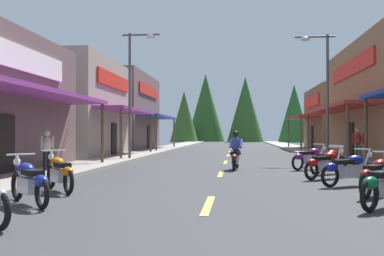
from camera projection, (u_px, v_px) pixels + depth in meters
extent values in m
cube|color=#38383A|center=(228.00, 156.00, 28.54)|extent=(9.63, 86.66, 0.10)
cube|color=gray|center=(137.00, 154.00, 29.16)|extent=(2.44, 86.66, 0.12)
cube|color=#9E9991|center=(323.00, 155.00, 27.92)|extent=(2.44, 86.66, 0.12)
cube|color=#E0C64C|center=(208.00, 205.00, 8.98)|extent=(0.16, 2.40, 0.01)
cube|color=#E0C64C|center=(221.00, 174.00, 15.88)|extent=(0.16, 2.40, 0.01)
cube|color=#E0C64C|center=(225.00, 162.00, 22.12)|extent=(0.16, 2.40, 0.01)
cube|color=#E0C64C|center=(228.00, 155.00, 28.91)|extent=(0.16, 2.40, 0.01)
cube|color=#E0C64C|center=(230.00, 152.00, 34.79)|extent=(0.16, 2.40, 0.01)
cube|color=#E0C64C|center=(231.00, 149.00, 41.08)|extent=(0.16, 2.40, 0.01)
cube|color=#E0C64C|center=(232.00, 147.00, 46.31)|extent=(0.16, 2.40, 0.01)
cube|color=#E0C64C|center=(232.00, 145.00, 53.18)|extent=(0.16, 2.40, 0.01)
cube|color=#E0C64C|center=(233.00, 144.00, 58.61)|extent=(0.16, 2.40, 0.01)
cube|color=#E0C64C|center=(233.00, 143.00, 64.42)|extent=(0.16, 2.40, 0.01)
cube|color=#8C338C|center=(30.00, 91.00, 14.81)|extent=(1.80, 11.87, 0.16)
cylinder|color=brown|center=(102.00, 134.00, 20.42)|extent=(0.14, 0.14, 2.82)
cube|color=white|center=(7.00, 53.00, 14.91)|extent=(0.10, 9.23, 0.90)
cube|color=black|center=(6.00, 146.00, 14.87)|extent=(0.08, 1.10, 2.10)
cube|color=gray|center=(59.00, 108.00, 28.32)|extent=(7.16, 9.51, 6.14)
cube|color=#8C338C|center=(127.00, 111.00, 27.86)|extent=(1.80, 8.56, 0.16)
cylinder|color=brown|center=(121.00, 134.00, 23.71)|extent=(0.14, 0.14, 2.82)
cylinder|color=brown|center=(151.00, 134.00, 31.83)|extent=(0.14, 0.14, 2.82)
cube|color=red|center=(114.00, 81.00, 27.97)|extent=(0.10, 6.66, 0.90)
cube|color=black|center=(114.00, 140.00, 27.93)|extent=(0.08, 1.10, 2.10)
cube|color=brown|center=(115.00, 112.00, 39.29)|extent=(6.00, 11.09, 6.66)
cube|color=navy|center=(158.00, 117.00, 38.89)|extent=(1.80, 9.98, 0.16)
cylinder|color=brown|center=(156.00, 134.00, 34.04)|extent=(0.14, 0.14, 2.82)
cylinder|color=brown|center=(174.00, 134.00, 43.56)|extent=(0.14, 0.14, 2.82)
cube|color=red|center=(149.00, 91.00, 39.00)|extent=(0.10, 7.76, 0.90)
cube|color=black|center=(149.00, 138.00, 38.96)|extent=(0.08, 1.10, 2.10)
cylinder|color=brown|center=(366.00, 135.00, 17.35)|extent=(0.14, 0.14, 2.82)
cube|color=#B72D28|center=(336.00, 109.00, 25.82)|extent=(1.80, 11.79, 0.16)
cylinder|color=brown|center=(348.00, 134.00, 20.21)|extent=(0.14, 0.14, 2.82)
cylinder|color=brown|center=(308.00, 134.00, 31.54)|extent=(0.14, 0.14, 2.82)
cube|color=red|center=(350.00, 68.00, 25.76)|extent=(0.10, 9.17, 0.90)
cube|color=black|center=(351.00, 140.00, 25.71)|extent=(0.08, 1.10, 2.10)
cube|color=brown|center=(363.00, 119.00, 38.68)|extent=(8.69, 9.96, 5.49)
cube|color=#B72D28|center=(302.00, 117.00, 39.22)|extent=(1.80, 8.97, 0.16)
cylinder|color=brown|center=(301.00, 134.00, 35.01)|extent=(0.14, 0.14, 2.82)
cylinder|color=brown|center=(289.00, 134.00, 43.53)|extent=(0.14, 0.14, 2.82)
cube|color=red|center=(312.00, 102.00, 39.14)|extent=(0.10, 6.97, 0.90)
cube|color=black|center=(312.00, 138.00, 39.11)|extent=(0.08, 1.10, 2.10)
cylinder|color=#474C51|center=(130.00, 97.00, 23.81)|extent=(0.14, 0.14, 6.90)
cylinder|color=#474C51|center=(141.00, 35.00, 23.79)|extent=(2.05, 0.10, 0.10)
ellipsoid|color=silver|center=(151.00, 36.00, 23.73)|extent=(0.50, 0.30, 0.24)
cylinder|color=#474C51|center=(328.00, 98.00, 22.54)|extent=(0.14, 0.14, 6.54)
cylinder|color=#474C51|center=(315.00, 37.00, 22.64)|extent=(2.05, 0.10, 0.10)
ellipsoid|color=silver|center=(305.00, 39.00, 22.70)|extent=(0.50, 0.30, 0.24)
torus|color=black|center=(370.00, 195.00, 8.19)|extent=(0.51, 0.54, 0.64)
cube|color=black|center=(382.00, 174.00, 8.52)|extent=(0.61, 0.63, 0.12)
ellipsoid|color=#0C5933|center=(371.00, 183.00, 8.22)|extent=(0.47, 0.49, 0.24)
torus|color=black|center=(366.00, 185.00, 9.81)|extent=(0.46, 0.57, 0.64)
cube|color=silver|center=(378.00, 179.00, 10.36)|extent=(0.64, 0.73, 0.32)
ellipsoid|color=#A51414|center=(381.00, 165.00, 10.52)|extent=(0.59, 0.64, 0.28)
cube|color=black|center=(374.00, 168.00, 10.18)|extent=(0.58, 0.65, 0.12)
ellipsoid|color=#A51414|center=(367.00, 175.00, 9.85)|extent=(0.45, 0.50, 0.24)
torus|color=black|center=(369.00, 173.00, 12.59)|extent=(0.59, 0.43, 0.64)
torus|color=black|center=(330.00, 176.00, 11.91)|extent=(0.59, 0.43, 0.64)
cube|color=silver|center=(350.00, 172.00, 12.25)|extent=(0.74, 0.61, 0.32)
ellipsoid|color=navy|center=(355.00, 160.00, 12.34)|extent=(0.64, 0.57, 0.28)
cube|color=black|center=(344.00, 162.00, 12.14)|extent=(0.66, 0.56, 0.12)
ellipsoid|color=navy|center=(331.00, 167.00, 11.94)|extent=(0.50, 0.44, 0.24)
cylinder|color=silver|center=(366.00, 162.00, 12.53)|extent=(0.34, 0.25, 0.71)
cylinder|color=silver|center=(363.00, 149.00, 12.48)|extent=(0.36, 0.53, 0.04)
sphere|color=white|center=(370.00, 155.00, 12.61)|extent=(0.16, 0.16, 0.16)
torus|color=black|center=(341.00, 168.00, 14.57)|extent=(0.54, 0.50, 0.64)
torus|color=black|center=(311.00, 170.00, 13.69)|extent=(0.54, 0.50, 0.64)
cube|color=silver|center=(327.00, 167.00, 14.13)|extent=(0.71, 0.67, 0.32)
ellipsoid|color=#A51414|center=(330.00, 156.00, 14.25)|extent=(0.63, 0.61, 0.28)
cube|color=black|center=(322.00, 158.00, 13.99)|extent=(0.63, 0.61, 0.12)
ellipsoid|color=#A51414|center=(312.00, 163.00, 13.72)|extent=(0.49, 0.47, 0.24)
cylinder|color=silver|center=(338.00, 158.00, 14.50)|extent=(0.32, 0.29, 0.71)
cylinder|color=silver|center=(336.00, 147.00, 14.43)|extent=(0.43, 0.47, 0.04)
sphere|color=white|center=(341.00, 152.00, 14.59)|extent=(0.16, 0.16, 0.16)
torus|color=black|center=(341.00, 164.00, 16.25)|extent=(0.53, 0.52, 0.64)
torus|color=black|center=(316.00, 166.00, 15.33)|extent=(0.53, 0.52, 0.64)
cube|color=silver|center=(329.00, 163.00, 15.79)|extent=(0.70, 0.69, 0.32)
ellipsoid|color=#A51414|center=(332.00, 154.00, 15.92)|extent=(0.63, 0.62, 0.28)
cube|color=black|center=(325.00, 155.00, 15.64)|extent=(0.63, 0.62, 0.12)
ellipsoid|color=#A51414|center=(317.00, 160.00, 15.36)|extent=(0.48, 0.48, 0.24)
cylinder|color=silver|center=(339.00, 156.00, 16.18)|extent=(0.31, 0.30, 0.71)
cylinder|color=silver|center=(337.00, 146.00, 16.11)|extent=(0.45, 0.46, 0.04)
sphere|color=white|center=(341.00, 150.00, 16.28)|extent=(0.16, 0.16, 0.16)
torus|color=black|center=(324.00, 161.00, 18.07)|extent=(0.56, 0.48, 0.64)
torus|color=black|center=(298.00, 162.00, 17.26)|extent=(0.56, 0.48, 0.64)
cube|color=silver|center=(311.00, 160.00, 17.66)|extent=(0.72, 0.66, 0.32)
ellipsoid|color=#721972|center=(314.00, 152.00, 17.78)|extent=(0.64, 0.60, 0.28)
cube|color=black|center=(307.00, 153.00, 17.53)|extent=(0.64, 0.59, 0.12)
ellipsoid|color=#721972|center=(299.00, 157.00, 17.29)|extent=(0.49, 0.46, 0.24)
cylinder|color=silver|center=(321.00, 153.00, 18.00)|extent=(0.33, 0.28, 0.71)
cylinder|color=silver|center=(319.00, 144.00, 17.94)|extent=(0.41, 0.49, 0.04)
sphere|color=white|center=(324.00, 148.00, 18.09)|extent=(0.16, 0.16, 0.16)
torus|color=black|center=(17.00, 186.00, 9.66)|extent=(0.52, 0.52, 0.64)
torus|color=black|center=(42.00, 193.00, 8.49)|extent=(0.52, 0.52, 0.64)
cube|color=silver|center=(29.00, 185.00, 9.08)|extent=(0.69, 0.69, 0.32)
ellipsoid|color=navy|center=(26.00, 169.00, 9.23)|extent=(0.62, 0.62, 0.28)
cube|color=black|center=(33.00, 173.00, 8.88)|extent=(0.62, 0.62, 0.12)
ellipsoid|color=navy|center=(41.00, 181.00, 8.53)|extent=(0.48, 0.48, 0.24)
cylinder|color=silver|center=(19.00, 171.00, 9.56)|extent=(0.30, 0.31, 0.71)
cylinder|color=silver|center=(21.00, 154.00, 9.47)|extent=(0.45, 0.45, 0.04)
sphere|color=white|center=(17.00, 162.00, 9.69)|extent=(0.16, 0.16, 0.16)
torus|color=black|center=(51.00, 176.00, 11.80)|extent=(0.48, 0.56, 0.64)
torus|color=black|center=(68.00, 181.00, 10.54)|extent=(0.48, 0.56, 0.64)
cube|color=silver|center=(59.00, 175.00, 11.17)|extent=(0.66, 0.72, 0.32)
ellipsoid|color=#BF660C|center=(57.00, 162.00, 11.34)|extent=(0.60, 0.64, 0.28)
cube|color=black|center=(62.00, 165.00, 10.97)|extent=(0.59, 0.64, 0.12)
ellipsoid|color=#BF660C|center=(68.00, 172.00, 10.59)|extent=(0.46, 0.49, 0.24)
cylinder|color=silver|center=(53.00, 164.00, 11.70)|extent=(0.28, 0.33, 0.71)
cylinder|color=silver|center=(54.00, 150.00, 11.60)|extent=(0.49, 0.41, 0.04)
sphere|color=white|center=(51.00, 156.00, 11.83)|extent=(0.16, 0.16, 0.16)
torus|color=black|center=(237.00, 161.00, 18.48)|extent=(0.15, 0.65, 0.64)
torus|color=black|center=(234.00, 163.00, 17.00)|extent=(0.15, 0.65, 0.64)
cube|color=silver|center=(236.00, 160.00, 17.74)|extent=(0.34, 0.72, 0.32)
ellipsoid|color=#A51414|center=(236.00, 152.00, 17.94)|extent=(0.36, 0.58, 0.28)
cube|color=black|center=(235.00, 153.00, 17.50)|extent=(0.33, 0.62, 0.12)
ellipsoid|color=#A51414|center=(234.00, 157.00, 17.06)|extent=(0.27, 0.46, 0.24)
cylinder|color=silver|center=(237.00, 153.00, 18.35)|extent=(0.09, 0.37, 0.71)
cylinder|color=silver|center=(237.00, 144.00, 18.24)|extent=(0.60, 0.09, 0.04)
sphere|color=white|center=(237.00, 148.00, 18.51)|extent=(0.16, 0.16, 0.16)
ellipsoid|color=#333F8C|center=(235.00, 144.00, 17.60)|extent=(0.41, 0.41, 0.64)
sphere|color=black|center=(235.00, 134.00, 17.66)|extent=(0.24, 0.24, 0.24)
cylinder|color=#333F8C|center=(232.00, 152.00, 17.79)|extent=(0.17, 0.43, 0.24)
cylinder|color=#333F8C|center=(231.00, 143.00, 17.94)|extent=(0.14, 0.51, 0.40)
cylinder|color=#333F8C|center=(240.00, 152.00, 17.74)|extent=(0.17, 0.43, 0.24)
cylinder|color=#333F8C|center=(241.00, 144.00, 17.86)|extent=(0.14, 0.51, 0.40)
cylinder|color=black|center=(49.00, 163.00, 16.11)|extent=(0.14, 0.14, 0.79)
cylinder|color=black|center=(45.00, 163.00, 15.97)|extent=(0.14, 0.14, 0.79)
ellipsoid|color=#B2A599|center=(47.00, 144.00, 16.05)|extent=(0.41, 0.44, 0.56)
cylinder|color=#B2A599|center=(53.00, 143.00, 16.24)|extent=(0.09, 0.09, 0.53)
cylinder|color=#B2A599|center=(41.00, 144.00, 15.86)|extent=(0.09, 0.09, 0.53)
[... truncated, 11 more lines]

